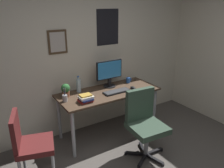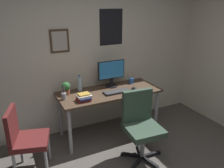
{
  "view_description": "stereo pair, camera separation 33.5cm",
  "coord_description": "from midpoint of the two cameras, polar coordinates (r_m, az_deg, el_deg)",
  "views": [
    {
      "loc": [
        -1.45,
        -1.04,
        2.05
      ],
      "look_at": [
        0.24,
        1.64,
        0.89
      ],
      "focal_mm": 36.2,
      "sensor_mm": 36.0,
      "label": 1
    },
    {
      "loc": [
        -1.16,
        -1.21,
        2.05
      ],
      "look_at": [
        0.24,
        1.64,
        0.89
      ],
      "focal_mm": 36.2,
      "sensor_mm": 36.0,
      "label": 2
    }
  ],
  "objects": [
    {
      "name": "book_stack_left",
      "position": [
        3.16,
        -9.67,
        -3.68
      ],
      "size": [
        0.19,
        0.17,
        0.1
      ],
      "color": "#B22D28",
      "rests_on": "desk"
    },
    {
      "name": "potted_plant",
      "position": [
        3.38,
        -14.45,
        -1.46
      ],
      "size": [
        0.13,
        0.13,
        0.2
      ],
      "color": "brown",
      "rests_on": "desk"
    },
    {
      "name": "keyboard",
      "position": [
        3.45,
        -1.54,
        -1.97
      ],
      "size": [
        0.43,
        0.15,
        0.03
      ],
      "color": "black",
      "rests_on": "desk"
    },
    {
      "name": "office_chair",
      "position": [
        3.1,
        5.05,
        -9.34
      ],
      "size": [
        0.56,
        0.57,
        0.95
      ],
      "color": "#334738",
      "rests_on": "ground_plane"
    },
    {
      "name": "side_chair",
      "position": [
        2.95,
        -23.45,
        -13.38
      ],
      "size": [
        0.52,
        0.52,
        0.88
      ],
      "color": "#591E1E",
      "rests_on": "ground_plane"
    },
    {
      "name": "coffee_mug_near",
      "position": [
        3.86,
        1.67,
        0.95
      ],
      "size": [
        0.11,
        0.07,
        0.09
      ],
      "color": "#2659B2",
      "rests_on": "desk"
    },
    {
      "name": "water_bottle",
      "position": [
        3.51,
        -11.15,
        -0.37
      ],
      "size": [
        0.07,
        0.07,
        0.25
      ],
      "color": "silver",
      "rests_on": "desk"
    },
    {
      "name": "pen_cup",
      "position": [
        3.23,
        -14.76,
        -3.46
      ],
      "size": [
        0.07,
        0.07,
        0.2
      ],
      "color": "#9EA0A5",
      "rests_on": "desk"
    },
    {
      "name": "computer_mouse",
      "position": [
        3.59,
        2.67,
        -0.99
      ],
      "size": [
        0.06,
        0.11,
        0.04
      ],
      "color": "black",
      "rests_on": "desk"
    },
    {
      "name": "desk",
      "position": [
        3.54,
        -3.58,
        -3.12
      ],
      "size": [
        1.58,
        0.67,
        0.74
      ],
      "color": "#4C3828",
      "rests_on": "ground_plane"
    },
    {
      "name": "monitor",
      "position": [
        3.63,
        -3.32,
        2.9
      ],
      "size": [
        0.46,
        0.2,
        0.43
      ],
      "color": "black",
      "rests_on": "desk"
    },
    {
      "name": "wall_back",
      "position": [
        3.6,
        -10.39,
        7.8
      ],
      "size": [
        4.4,
        0.1,
        2.6
      ],
      "color": "beige",
      "rests_on": "ground_plane"
    }
  ]
}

